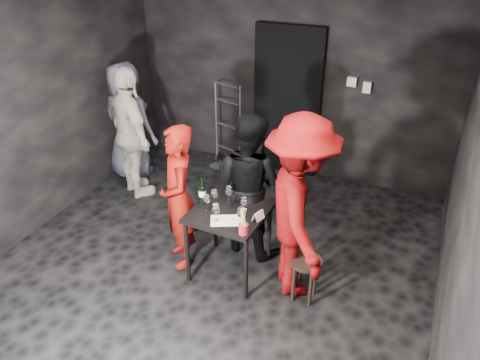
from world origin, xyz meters
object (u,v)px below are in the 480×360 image
at_px(server_red, 178,195).
at_px(wine_bottle, 202,193).
at_px(man_maroon, 301,189).
at_px(woman_black, 248,179).
at_px(breadstick_cup, 244,222).
at_px(bystander_grey, 127,116).
at_px(bystander_cream, 130,124).
at_px(tasting_table, 229,219).
at_px(stool, 306,269).
at_px(hand_truck, 227,152).

xyz_separation_m(server_red, wine_bottle, (0.24, 0.07, 0.03)).
height_order(man_maroon, wine_bottle, man_maroon).
relative_size(woman_black, breadstick_cup, 6.18).
height_order(bystander_grey, breadstick_cup, bystander_grey).
bearing_deg(wine_bottle, bystander_cream, 148.16).
relative_size(tasting_table, man_maroon, 0.33).
height_order(stool, breadstick_cup, breadstick_cup).
xyz_separation_m(hand_truck, bystander_grey, (-1.14, -0.79, 0.68)).
bearing_deg(woman_black, tasting_table, 98.82).
bearing_deg(wine_bottle, breadstick_cup, -28.90).
bearing_deg(server_red, bystander_grey, -169.22).
distance_m(tasting_table, man_maroon, 0.86).
distance_m(server_red, breadstick_cup, 0.86).
height_order(stool, bystander_cream, bystander_cream).
bearing_deg(bystander_cream, woman_black, -161.52).
bearing_deg(breadstick_cup, server_red, 163.05).
distance_m(hand_truck, man_maroon, 2.89).
distance_m(hand_truck, wine_bottle, 2.34).
height_order(hand_truck, bystander_grey, bystander_grey).
bearing_deg(server_red, woman_black, 94.13).
bearing_deg(bystander_grey, stool, 156.75).
bearing_deg(woman_black, stool, 156.75).
bearing_deg(man_maroon, bystander_grey, 36.54).
xyz_separation_m(woman_black, bystander_cream, (-1.83, 0.50, 0.13)).
bearing_deg(stool, bystander_cream, 158.27).
distance_m(stool, man_maroon, 0.81).
relative_size(hand_truck, bystander_cream, 0.63).
bearing_deg(server_red, hand_truck, 154.20).
xyz_separation_m(bystander_cream, bystander_grey, (-0.35, 0.41, -0.10)).
height_order(server_red, bystander_grey, bystander_grey).
xyz_separation_m(man_maroon, bystander_grey, (-2.87, 1.33, -0.24)).
bearing_deg(woman_black, hand_truck, -47.75).
bearing_deg(tasting_table, bystander_grey, 147.56).
relative_size(stool, wine_bottle, 1.61).
distance_m(server_red, bystander_cream, 1.63).
relative_size(man_maroon, bystander_grey, 1.26).
bearing_deg(bystander_cream, bystander_grey, -15.66).
bearing_deg(bystander_cream, breadstick_cup, -177.26).
xyz_separation_m(hand_truck, wine_bottle, (0.71, -2.13, 0.64)).
bearing_deg(stool, woman_black, 145.97).
distance_m(woman_black, bystander_grey, 2.36).
bearing_deg(bystander_grey, breadstick_cup, 148.44).
relative_size(woman_black, bystander_cream, 0.87).
xyz_separation_m(tasting_table, bystander_cream, (-1.81, 0.97, 0.35)).
bearing_deg(stool, server_red, 177.92).
xyz_separation_m(wine_bottle, breadstick_cup, (0.59, -0.33, 0.02)).
height_order(server_red, bystander_cream, bystander_cream).
bearing_deg(breadstick_cup, tasting_table, 133.73).
relative_size(man_maroon, wine_bottle, 7.85).
height_order(hand_truck, woman_black, woman_black).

